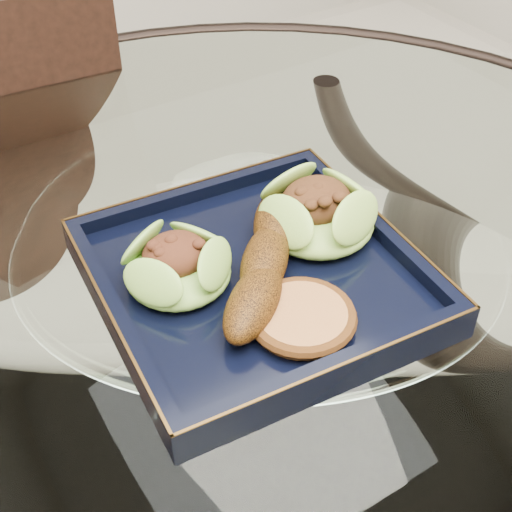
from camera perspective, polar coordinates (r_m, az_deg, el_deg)
dining_table at (r=0.78m, az=0.17°, el=-10.24°), size 1.13×1.13×0.77m
dining_chair at (r=1.07m, az=-16.32°, el=-3.02°), size 0.40×0.40×0.88m
navy_plate at (r=0.64m, az=0.00°, el=-2.05°), size 0.29×0.29×0.02m
lettuce_wrap_left at (r=0.61m, az=-6.29°, el=-0.94°), size 0.11×0.11×0.03m
lettuce_wrap_right at (r=0.66m, az=4.94°, el=3.27°), size 0.13×0.13×0.04m
roasted_plantain at (r=0.61m, az=0.71°, el=-0.42°), size 0.16×0.16×0.04m
crumb_patty at (r=0.58m, az=3.69°, el=-5.00°), size 0.08×0.08×0.01m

